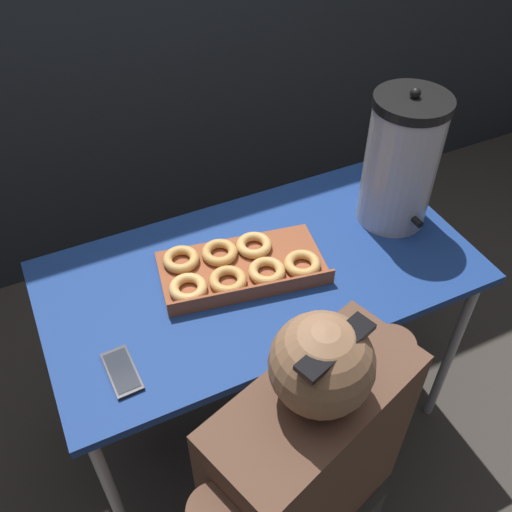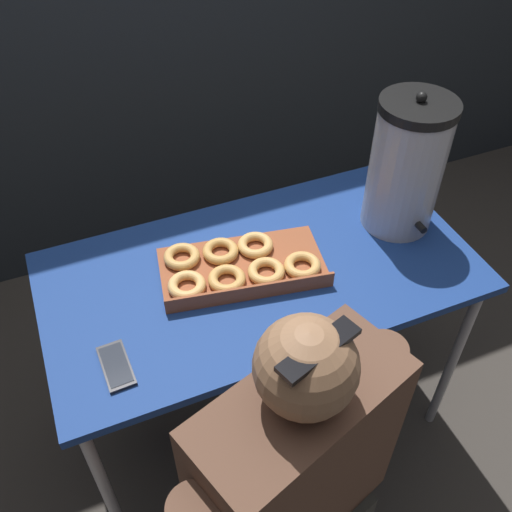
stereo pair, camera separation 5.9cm
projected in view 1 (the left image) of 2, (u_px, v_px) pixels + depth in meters
ground_plane at (259, 409)px, 2.19m from camera, size 12.00×12.00×0.00m
folding_table at (260, 283)px, 1.70m from camera, size 1.25×0.66×0.77m
donut_box at (239, 267)px, 1.64m from camera, size 0.51×0.33×0.05m
coffee_urn at (401, 162)px, 1.68m from camera, size 0.22×0.25×0.45m
cell_phone at (122, 372)px, 1.40m from camera, size 0.07×0.15×0.01m
person_seated at (304, 492)px, 1.40m from camera, size 0.61×0.37×1.19m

